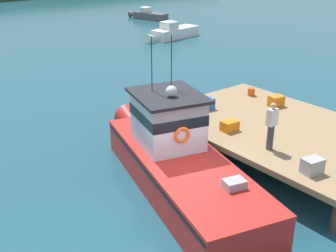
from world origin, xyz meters
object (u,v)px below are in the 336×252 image
Objects in this scene: crate_single_far at (312,166)px; moored_boat_outer_mooring at (148,15)px; main_fishing_boat at (175,156)px; crate_single_by_cleat at (276,101)px; crate_stack_mid_dock at (206,104)px; bait_bucket at (251,92)px; crate_stack_near_edge at (230,126)px; deckhand_by_the_boat at (271,125)px; moored_boat_far_right at (172,32)px.

moored_boat_outer_mooring is at bearing 61.31° from crate_single_far.
main_fishing_boat is 4.31m from crate_single_far.
crate_stack_mid_dock is (-2.54, 1.59, 0.00)m from crate_single_by_cleat.
moored_boat_outer_mooring is at bearing 62.70° from bait_bucket.
crate_stack_near_edge is 1.00× the size of crate_single_far.
crate_stack_mid_dock is 0.12× the size of moored_boat_outer_mooring.
crate_single_by_cleat is at bearing 48.45° from crate_single_far.
main_fishing_boat is 16.56× the size of crate_stack_mid_dock.
deckhand_by_the_boat is at bearing -92.80° from crate_stack_near_edge.
moored_boat_outer_mooring is at bearing 63.59° from crate_single_by_cleat.
bait_bucket is at bearing -117.30° from moored_boat_outer_mooring.
crate_single_by_cleat is 4.37m from deckhand_by_the_boat.
main_fishing_boat reaches higher than bait_bucket.
crate_stack_near_edge is 23.33m from moored_boat_far_right.
crate_stack_mid_dock is 1.00× the size of crate_stack_near_edge.
crate_single_by_cleat is 5.78m from crate_single_far.
moored_boat_far_right is at bearing 62.87° from crate_single_by_cleat.
crate_single_by_cleat is 32.33m from moored_boat_outer_mooring.
moored_boat_outer_mooring is at bearing 58.27° from crate_stack_mid_dock.
crate_single_by_cleat is 1.00× the size of crate_stack_mid_dock.
moored_boat_outer_mooring is at bearing 55.37° from main_fishing_boat.
main_fishing_boat reaches higher than crate_single_far.
moored_boat_far_right is (9.35, 17.16, -0.85)m from bait_bucket.
deckhand_by_the_boat is (2.56, -1.81, 1.05)m from main_fishing_boat.
main_fishing_boat is 2.68m from crate_stack_near_edge.
crate_single_far is at bearing -124.67° from bait_bucket.
crate_stack_mid_dock is at bearing -125.30° from moored_boat_far_right.
crate_stack_near_edge is at bearing -121.09° from moored_boat_outer_mooring.
moored_boat_far_right is (9.60, 18.74, -0.91)m from crate_single_by_cleat.
main_fishing_boat is at bearing 144.66° from deckhand_by_the_boat.
bait_bucket is 5.61m from deckhand_by_the_boat.
deckhand_by_the_boat is 36.22m from moored_boat_outer_mooring.
crate_stack_near_edge is at bearing 87.20° from deckhand_by_the_boat.
crate_stack_near_edge is at bearing 83.87° from crate_single_far.
deckhand_by_the_boat reaches higher than crate_stack_near_edge.
moored_boat_far_right is 11.26m from moored_boat_outer_mooring.
crate_stack_near_edge is 2.03m from deckhand_by_the_boat.
crate_stack_mid_dock is at bearing 32.66° from main_fishing_boat.
bait_bucket is (3.69, 2.17, -0.01)m from crate_stack_near_edge.
moored_boat_outer_mooring is at bearing 58.91° from crate_stack_near_edge.
crate_single_by_cleat is at bearing 6.39° from main_fishing_boat.
deckhand_by_the_boat reaches higher than crate_single_far.
deckhand_by_the_boat is (0.31, 1.83, 0.62)m from crate_single_far.
crate_stack_near_edge is (2.65, 0.10, 0.38)m from main_fishing_boat.
crate_stack_near_edge is 0.37× the size of deckhand_by_the_boat.
crate_single_by_cleat is at bearing -32.07° from crate_stack_mid_dock.
crate_single_by_cleat is 1.61m from bait_bucket.
crate_stack_near_edge is (-3.43, -0.59, -0.04)m from crate_single_by_cleat.
main_fishing_boat is at bearing -147.34° from crate_stack_mid_dock.
crate_single_by_cleat is 0.10× the size of moored_boat_far_right.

